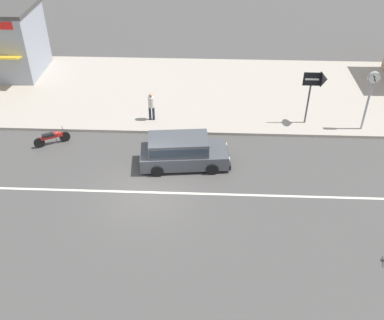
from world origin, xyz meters
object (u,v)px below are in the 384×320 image
(motorcycle_1, at_px, (52,137))
(pedestrian_near_clock, at_px, (151,105))
(minivan_dark_grey_1, at_px, (182,151))
(street_clock, at_px, (372,87))
(arrow_signboard, at_px, (321,81))

(motorcycle_1, xyz_separation_m, pedestrian_near_clock, (4.96, 2.52, 0.68))
(pedestrian_near_clock, bearing_deg, motorcycle_1, -153.03)
(pedestrian_near_clock, bearing_deg, minivan_dark_grey_1, -64.49)
(street_clock, distance_m, arrow_signboard, 2.55)
(arrow_signboard, bearing_deg, pedestrian_near_clock, -179.91)
(arrow_signboard, bearing_deg, motorcycle_1, -169.78)
(minivan_dark_grey_1, relative_size, pedestrian_near_clock, 2.74)
(motorcycle_1, distance_m, pedestrian_near_clock, 5.60)
(pedestrian_near_clock, bearing_deg, arrow_signboard, 0.09)
(minivan_dark_grey_1, relative_size, street_clock, 1.33)
(arrow_signboard, xyz_separation_m, pedestrian_near_clock, (-9.12, -0.01, -1.60))
(street_clock, bearing_deg, pedestrian_near_clock, 177.54)
(street_clock, xyz_separation_m, arrow_signboard, (-2.50, 0.51, 0.05))
(motorcycle_1, bearing_deg, minivan_dark_grey_1, -12.57)
(minivan_dark_grey_1, bearing_deg, motorcycle_1, 167.43)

